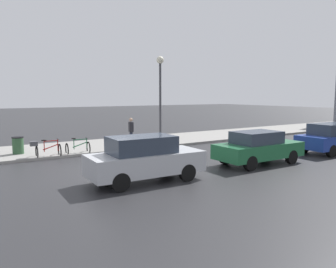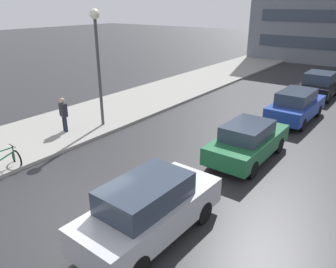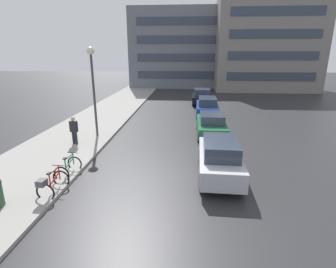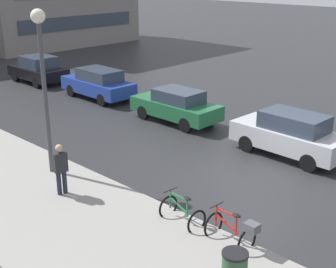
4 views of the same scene
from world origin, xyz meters
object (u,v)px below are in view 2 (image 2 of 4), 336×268
Objects in this scene: bicycle_second at (2,163)px; streetlamp at (97,47)px; pedestrian at (64,114)px; car_blue at (296,105)px; car_green at (248,141)px; car_silver at (149,208)px; car_black at (319,85)px.

streetlamp is (-0.56, 5.40, 3.45)m from bicycle_second.
pedestrian is at bearing -113.35° from streetlamp.
car_blue is 10.29m from streetlamp.
car_green is 8.29m from pedestrian.
car_blue is (0.27, 11.54, -0.03)m from car_silver.
bicycle_second is 0.28× the size of car_blue.
car_green is at bearing 88.59° from car_silver.
pedestrian reaches higher than car_black.
bicycle_second is 6.50m from car_silver.
car_green is at bearing -91.25° from car_blue.
bicycle_second is 18.74m from car_black.
bicycle_second is at bearing -71.02° from pedestrian.
car_black is 15.89m from pedestrian.
car_green is at bearing -89.73° from car_black.
car_blue is 5.56m from car_black.
car_silver reaches higher than car_black.
bicycle_second is 9.11m from car_green.
bicycle_second is at bearing -110.50° from car_black.
bicycle_second is 0.31× the size of car_black.
car_green is 5.74m from car_blue.
car_black is (0.09, 17.10, -0.04)m from car_silver.
car_black is at bearing 69.50° from bicycle_second.
pedestrian reaches higher than car_silver.
car_black reaches higher than car_green.
car_silver is at bearing -90.30° from car_black.
pedestrian is (-8.02, -8.26, 0.16)m from car_blue.
pedestrian is 0.32× the size of streetlamp.
car_green is 11.30m from car_black.
car_blue is 1.13× the size of car_black.
pedestrian is at bearing -119.57° from car_black.
bicycle_second is 6.44m from streetlamp.
pedestrian is (-1.28, 3.73, 0.60)m from bicycle_second.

